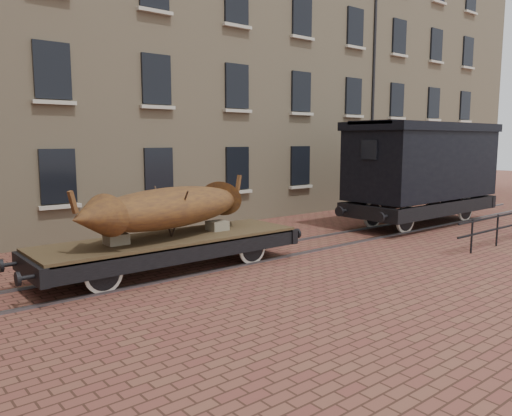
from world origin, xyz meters
TOP-DOWN VIEW (x-y plane):
  - ground at (0.00, 0.00)m, footprint 90.00×90.00m
  - warehouse_cream at (3.00, 9.99)m, footprint 40.00×10.19m
  - rail_track at (0.00, 0.00)m, footprint 30.00×1.52m
  - flatcar_wagon at (-4.89, 0.00)m, footprint 7.62×2.07m
  - iron_boat at (-4.86, -0.00)m, footprint 5.70×2.83m
  - goods_van at (6.31, 0.00)m, footprint 7.71×2.81m

SIDE VIEW (x-z plane):
  - ground at x=0.00m, z-range 0.00..0.00m
  - rail_track at x=0.00m, z-range 0.00..0.06m
  - flatcar_wagon at x=-4.89m, z-range 0.14..1.29m
  - iron_boat at x=-4.86m, z-range 0.94..2.35m
  - goods_van at x=6.31m, z-range 0.51..4.49m
  - warehouse_cream at x=3.00m, z-range 0.00..14.00m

